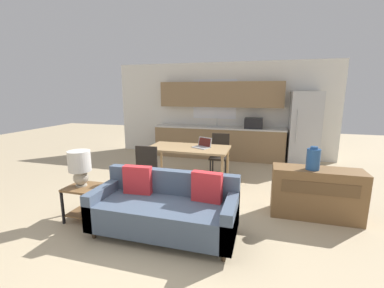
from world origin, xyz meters
TOP-DOWN VIEW (x-y plane):
  - ground_plane at (0.00, 0.00)m, footprint 20.00×20.00m
  - wall_back at (-0.00, 4.63)m, footprint 6.40×0.07m
  - kitchen_counter at (0.02, 4.33)m, footprint 3.67×0.65m
  - refrigerator at (2.25, 4.23)m, footprint 0.73×0.73m
  - dining_table at (-0.20, 1.99)m, footprint 1.63×0.85m
  - couch at (0.04, 0.10)m, footprint 1.91×0.80m
  - side_table at (-1.27, 0.11)m, footprint 0.45×0.45m
  - table_lamp at (-1.29, 0.12)m, footprint 0.32×0.32m
  - credenza at (2.06, 1.13)m, footprint 1.28×0.44m
  - vase at (1.97, 1.08)m, footprint 0.19×0.19m
  - dining_chair_near_left at (-0.72, 1.22)m, footprint 0.45×0.45m
  - dining_chair_far_right at (0.32, 2.74)m, footprint 0.44×0.44m
  - laptop at (0.08, 2.05)m, footprint 0.40×0.37m

SIDE VIEW (x-z plane):
  - ground_plane at x=0.00m, z-range 0.00..0.00m
  - couch at x=0.04m, z-range -0.09..0.77m
  - side_table at x=-1.27m, z-range 0.09..0.61m
  - credenza at x=2.06m, z-range 0.00..0.76m
  - dining_chair_near_left at x=-0.72m, z-range 0.04..0.98m
  - dining_chair_far_right at x=0.32m, z-range 0.04..0.98m
  - dining_table at x=-0.20m, z-range 0.32..1.10m
  - laptop at x=0.08m, z-range 0.72..0.92m
  - table_lamp at x=-1.29m, z-range 0.57..1.10m
  - kitchen_counter at x=0.02m, z-range -0.23..1.92m
  - vase at x=1.97m, z-range 0.75..1.09m
  - refrigerator at x=2.25m, z-range 0.00..1.89m
  - wall_back at x=0.00m, z-range 0.01..2.71m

